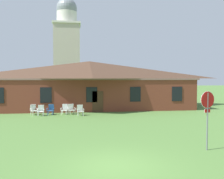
{
  "coord_description": "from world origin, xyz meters",
  "views": [
    {
      "loc": [
        -1.42,
        -9.61,
        3.41
      ],
      "look_at": [
        1.17,
        9.28,
        2.55
      ],
      "focal_mm": 40.85,
      "sensor_mm": 36.0,
      "label": 1
    }
  ],
  "objects_px": {
    "lawn_chair_by_porch": "(34,109)",
    "lawn_chair_far_side": "(80,110)",
    "stop_sign": "(207,108)",
    "lawn_chair_middle": "(65,109)",
    "lawn_chair_right_end": "(71,109)",
    "lawn_chair_near_door": "(41,110)",
    "lawn_chair_left_end": "(51,109)"
  },
  "relations": [
    {
      "from": "lawn_chair_middle",
      "to": "lawn_chair_left_end",
      "type": "bearing_deg",
      "value": -175.31
    },
    {
      "from": "lawn_chair_by_porch",
      "to": "lawn_chair_right_end",
      "type": "relative_size",
      "value": 1.0
    },
    {
      "from": "lawn_chair_left_end",
      "to": "lawn_chair_far_side",
      "type": "xyz_separation_m",
      "value": [
        2.71,
        -0.86,
        0.0
      ]
    },
    {
      "from": "lawn_chair_near_door",
      "to": "lawn_chair_far_side",
      "type": "height_order",
      "value": "same"
    },
    {
      "from": "lawn_chair_middle",
      "to": "stop_sign",
      "type": "bearing_deg",
      "value": -60.99
    },
    {
      "from": "lawn_chair_left_end",
      "to": "lawn_chair_near_door",
      "type": "bearing_deg",
      "value": -144.94
    },
    {
      "from": "stop_sign",
      "to": "lawn_chair_left_end",
      "type": "height_order",
      "value": "stop_sign"
    },
    {
      "from": "stop_sign",
      "to": "lawn_chair_by_porch",
      "type": "height_order",
      "value": "stop_sign"
    },
    {
      "from": "lawn_chair_by_porch",
      "to": "lawn_chair_middle",
      "type": "xyz_separation_m",
      "value": [
        2.81,
        0.07,
        0.0
      ]
    },
    {
      "from": "lawn_chair_middle",
      "to": "lawn_chair_near_door",
      "type": "bearing_deg",
      "value": -161.99
    },
    {
      "from": "lawn_chair_near_door",
      "to": "lawn_chair_middle",
      "type": "height_order",
      "value": "same"
    },
    {
      "from": "stop_sign",
      "to": "lawn_chair_by_porch",
      "type": "bearing_deg",
      "value": 127.74
    },
    {
      "from": "lawn_chair_by_porch",
      "to": "lawn_chair_left_end",
      "type": "bearing_deg",
      "value": -1.17
    },
    {
      "from": "lawn_chair_by_porch",
      "to": "lawn_chair_left_end",
      "type": "height_order",
      "value": "same"
    },
    {
      "from": "stop_sign",
      "to": "lawn_chair_near_door",
      "type": "relative_size",
      "value": 2.91
    },
    {
      "from": "lawn_chair_by_porch",
      "to": "lawn_chair_near_door",
      "type": "height_order",
      "value": "same"
    },
    {
      "from": "lawn_chair_near_door",
      "to": "lawn_chair_right_end",
      "type": "distance_m",
      "value": 2.78
    },
    {
      "from": "lawn_chair_by_porch",
      "to": "lawn_chair_near_door",
      "type": "xyz_separation_m",
      "value": [
        0.72,
        -0.61,
        0.0
      ]
    },
    {
      "from": "lawn_chair_near_door",
      "to": "lawn_chair_left_end",
      "type": "xyz_separation_m",
      "value": [
        0.82,
        0.58,
        0.0
      ]
    },
    {
      "from": "lawn_chair_by_porch",
      "to": "lawn_chair_far_side",
      "type": "height_order",
      "value": "same"
    },
    {
      "from": "lawn_chair_near_door",
      "to": "lawn_chair_far_side",
      "type": "bearing_deg",
      "value": -4.66
    },
    {
      "from": "stop_sign",
      "to": "lawn_chair_by_porch",
      "type": "distance_m",
      "value": 16.49
    },
    {
      "from": "stop_sign",
      "to": "lawn_chair_middle",
      "type": "height_order",
      "value": "stop_sign"
    },
    {
      "from": "lawn_chair_by_porch",
      "to": "lawn_chair_right_end",
      "type": "distance_m",
      "value": 3.43
    },
    {
      "from": "lawn_chair_by_porch",
      "to": "lawn_chair_far_side",
      "type": "distance_m",
      "value": 4.34
    },
    {
      "from": "lawn_chair_middle",
      "to": "lawn_chair_right_end",
      "type": "height_order",
      "value": "same"
    },
    {
      "from": "stop_sign",
      "to": "lawn_chair_middle",
      "type": "xyz_separation_m",
      "value": [
        -7.24,
        13.06,
        -1.48
      ]
    },
    {
      "from": "lawn_chair_left_end",
      "to": "lawn_chair_right_end",
      "type": "relative_size",
      "value": 1.0
    },
    {
      "from": "lawn_chair_left_end",
      "to": "lawn_chair_middle",
      "type": "xyz_separation_m",
      "value": [
        1.27,
        0.1,
        0.0
      ]
    },
    {
      "from": "lawn_chair_by_porch",
      "to": "lawn_chair_right_end",
      "type": "xyz_separation_m",
      "value": [
        3.43,
        0.01,
        0.0
      ]
    },
    {
      "from": "stop_sign",
      "to": "lawn_chair_left_end",
      "type": "xyz_separation_m",
      "value": [
        -8.51,
        12.96,
        -1.48
      ]
    },
    {
      "from": "lawn_chair_near_door",
      "to": "lawn_chair_middle",
      "type": "distance_m",
      "value": 2.2
    }
  ]
}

